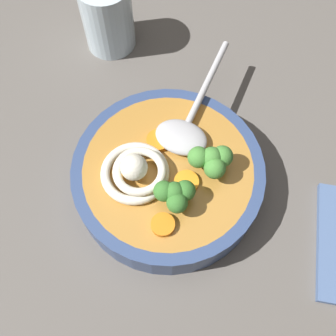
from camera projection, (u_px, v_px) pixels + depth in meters
table_slab at (197, 202)px, 49.12cm from camera, size 91.11×91.11×4.40cm
soup_bowl at (168, 176)px, 45.66cm from camera, size 21.53×21.53×4.54cm
noodle_pile at (136, 171)px, 42.37cm from camera, size 8.24×8.08×3.31cm
soup_spoon at (186, 127)px, 45.05cm from camera, size 13.00×15.83×1.60cm
broccoli_floret_near_spoon at (175, 194)px, 40.03cm from camera, size 4.29×3.69×3.39cm
broccoli_floret_front at (212, 160)px, 41.59cm from camera, size 4.55×3.91×3.60cm
carrot_slice_beside_noodles at (159, 141)px, 44.81cm from camera, size 2.74×2.74×0.70cm
carrot_slice_beside_chili at (187, 184)px, 42.55cm from camera, size 2.71×2.71×0.50cm
carrot_slice_right at (163, 225)px, 40.50cm from camera, size 2.50×2.50×0.65cm
drinking_glass at (108, 16)px, 53.39cm from camera, size 6.95×6.95×9.54cm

